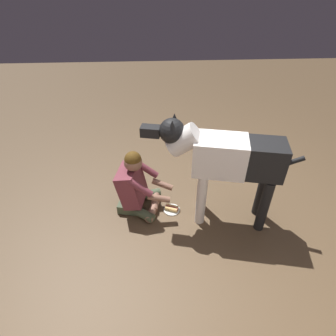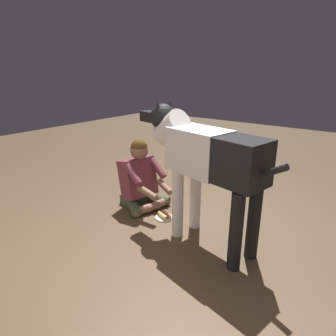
# 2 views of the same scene
# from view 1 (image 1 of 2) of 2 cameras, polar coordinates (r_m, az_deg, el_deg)

# --- Properties ---
(ground_plane) EXTENTS (12.76, 12.76, 0.00)m
(ground_plane) POSITION_cam_1_polar(r_m,az_deg,el_deg) (3.62, 8.82, -7.91)
(ground_plane) COLOR brown
(person_sitting_on_floor) EXTENTS (0.71, 0.57, 0.82)m
(person_sitting_on_floor) POSITION_cam_1_polar(r_m,az_deg,el_deg) (3.38, -6.56, -3.73)
(person_sitting_on_floor) COLOR #434F37
(person_sitting_on_floor) RESTS_ON ground
(large_dog) EXTENTS (1.66, 0.54, 1.29)m
(large_dog) POSITION_cam_1_polar(r_m,az_deg,el_deg) (2.99, 11.56, 1.78)
(large_dog) COLOR silver
(large_dog) RESTS_ON ground
(hot_dog_on_plate) EXTENTS (0.21, 0.21, 0.06)m
(hot_dog_on_plate) POSITION_cam_1_polar(r_m,az_deg,el_deg) (3.52, 0.78, -8.30)
(hot_dog_on_plate) COLOR silver
(hot_dog_on_plate) RESTS_ON ground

